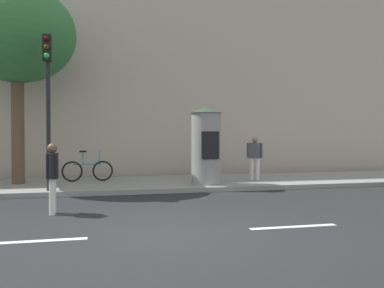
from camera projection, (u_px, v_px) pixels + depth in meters
name	position (u px, v px, depth m)	size (l,w,h in m)	color
ground_plane	(173.00, 234.00, 7.40)	(80.00, 80.00, 0.00)	#232326
sidewalk_curb	(136.00, 184.00, 14.22)	(36.00, 4.00, 0.15)	gray
lane_markings	(173.00, 233.00, 7.40)	(25.80, 0.16, 0.01)	silver
building_backdrop	(126.00, 65.00, 18.97)	(36.00, 5.00, 10.13)	#B7A893
traffic_light	(48.00, 87.00, 11.82)	(0.24, 0.45, 4.52)	black
poster_column	(206.00, 145.00, 13.61)	(1.09, 1.09, 2.58)	gray
street_tree	(17.00, 35.00, 13.58)	(3.83, 3.83, 6.65)	brown
pedestrian_near_pole	(52.00, 173.00, 9.22)	(0.25, 0.58, 1.60)	silver
pedestrian_tallest	(202.00, 151.00, 15.63)	(0.34, 0.62, 1.71)	navy
pedestrian_with_backpack	(255.00, 155.00, 14.79)	(0.49, 0.45, 1.58)	silver
bicycle_leaning	(88.00, 170.00, 14.41)	(1.77, 0.10, 1.09)	black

